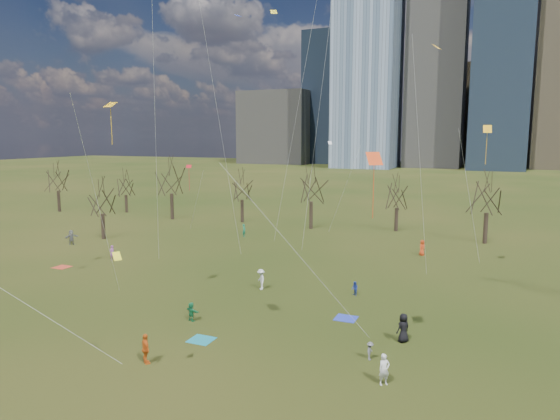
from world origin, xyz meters
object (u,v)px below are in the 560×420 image
at_px(blanket_teal, 201,340).
at_px(person_4, 146,349).
at_px(person_1, 384,369).
at_px(blanket_navy, 346,318).
at_px(blanket_crimson, 62,267).

relative_size(blanket_teal, person_4, 0.85).
bearing_deg(blanket_teal, person_1, -5.67).
height_order(blanket_navy, blanket_crimson, same).
height_order(blanket_teal, blanket_crimson, same).
relative_size(blanket_navy, person_4, 0.85).
bearing_deg(blanket_teal, blanket_navy, 44.62).
distance_m(blanket_teal, blanket_navy, 11.02).
bearing_deg(person_1, blanket_teal, 133.88).
bearing_deg(blanket_navy, blanket_crimson, 175.12).
distance_m(person_1, person_4, 14.04).
xyz_separation_m(blanket_crimson, person_4, (22.43, -14.76, 0.92)).
bearing_deg(blanket_navy, blanket_teal, -135.38).
relative_size(blanket_crimson, person_4, 0.85).
relative_size(blanket_crimson, person_1, 0.91).
xyz_separation_m(blanket_navy, person_1, (4.69, -8.99, 0.87)).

